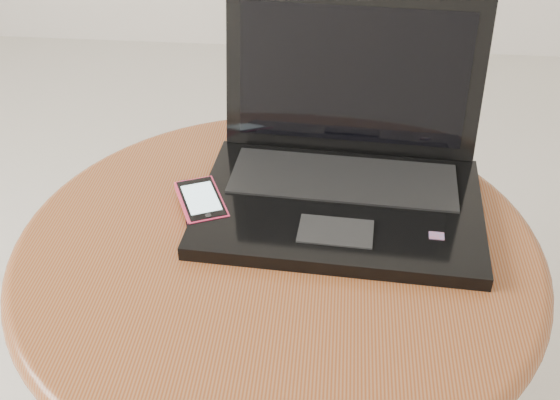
{
  "coord_description": "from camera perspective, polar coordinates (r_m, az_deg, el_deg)",
  "views": [
    {
      "loc": [
        0.07,
        -0.64,
        1.12
      ],
      "look_at": [
        0.01,
        0.06,
        0.61
      ],
      "focal_mm": 44.14,
      "sensor_mm": 36.0,
      "label": 1
    }
  ],
  "objects": [
    {
      "name": "table",
      "position": [
        0.98,
        -0.19,
        -8.73
      ],
      "size": [
        0.7,
        0.7,
        0.55
      ],
      "color": "brown",
      "rests_on": "ground"
    },
    {
      "name": "phone_pink",
      "position": [
        0.95,
        -6.54,
        -0.1
      ],
      "size": [
        0.09,
        0.12,
        0.01
      ],
      "color": "#D42B51",
      "rests_on": "phone_black"
    },
    {
      "name": "laptop",
      "position": [
        0.97,
        5.3,
        2.76
      ],
      "size": [
        0.4,
        0.34,
        0.25
      ],
      "color": "black",
      "rests_on": "table"
    },
    {
      "name": "phone_black",
      "position": [
        0.96,
        -6.23,
        -0.25
      ],
      "size": [
        0.09,
        0.12,
        0.01
      ],
      "color": "black",
      "rests_on": "table"
    }
  ]
}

